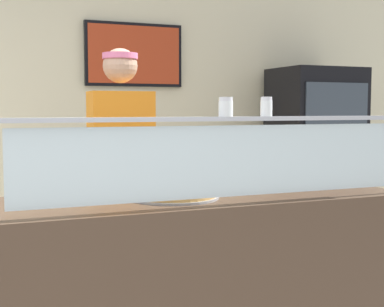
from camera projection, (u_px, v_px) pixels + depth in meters
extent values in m
cube|color=beige|center=(103.00, 114.00, 4.69)|extent=(6.55, 0.08, 2.70)
cube|color=black|center=(134.00, 55.00, 4.69)|extent=(0.85, 0.04, 0.54)
cube|color=#B23819|center=(135.00, 55.00, 4.67)|extent=(0.80, 0.01, 0.49)
cube|color=#4C3828|center=(196.00, 287.00, 2.83)|extent=(2.15, 0.70, 0.95)
cube|color=silver|center=(221.00, 161.00, 2.50)|extent=(1.89, 0.01, 0.33)
cube|color=#B2B5BC|center=(221.00, 119.00, 2.49)|extent=(1.95, 0.06, 0.02)
cylinder|color=#9EA0A8|center=(174.00, 197.00, 2.73)|extent=(0.45, 0.45, 0.01)
cylinder|color=tan|center=(174.00, 194.00, 2.72)|extent=(0.42, 0.42, 0.02)
cylinder|color=gold|center=(174.00, 192.00, 2.72)|extent=(0.37, 0.37, 0.01)
cube|color=#ADAFB7|center=(174.00, 191.00, 2.70)|extent=(0.08, 0.28, 0.01)
cylinder|color=white|center=(226.00, 109.00, 2.49)|extent=(0.07, 0.07, 0.07)
cylinder|color=white|center=(226.00, 111.00, 2.49)|extent=(0.06, 0.06, 0.05)
cylinder|color=silver|center=(226.00, 99.00, 2.49)|extent=(0.06, 0.06, 0.02)
cylinder|color=white|center=(266.00, 108.00, 2.57)|extent=(0.06, 0.06, 0.07)
cylinder|color=red|center=(266.00, 111.00, 2.57)|extent=(0.05, 0.05, 0.05)
cylinder|color=silver|center=(266.00, 99.00, 2.57)|extent=(0.05, 0.05, 0.02)
cylinder|color=#23232D|center=(105.00, 259.00, 3.36)|extent=(0.13, 0.13, 0.95)
cylinder|color=#23232D|center=(139.00, 255.00, 3.44)|extent=(0.13, 0.13, 0.95)
cube|color=orange|center=(121.00, 137.00, 3.34)|extent=(0.38, 0.21, 0.55)
sphere|color=tan|center=(120.00, 66.00, 3.31)|extent=(0.21, 0.21, 0.21)
cylinder|color=pink|center=(120.00, 56.00, 3.30)|extent=(0.21, 0.21, 0.04)
cylinder|color=tan|center=(161.00, 154.00, 3.21)|extent=(0.08, 0.34, 0.08)
cube|color=black|center=(315.00, 165.00, 5.03)|extent=(0.74, 0.61, 1.76)
cube|color=#38424C|center=(336.00, 164.00, 4.73)|extent=(0.64, 0.02, 1.41)
cylinder|color=red|center=(307.00, 158.00, 4.75)|extent=(0.06, 0.06, 0.20)
cylinder|color=red|center=(318.00, 158.00, 4.79)|extent=(0.06, 0.06, 0.20)
cylinder|color=red|center=(328.00, 157.00, 4.83)|extent=(0.06, 0.06, 0.20)
cylinder|color=blue|center=(339.00, 157.00, 4.87)|extent=(0.06, 0.06, 0.20)
cylinder|color=green|center=(349.00, 156.00, 4.91)|extent=(0.06, 0.06, 0.20)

